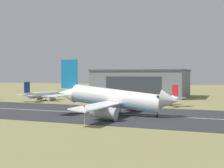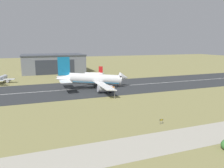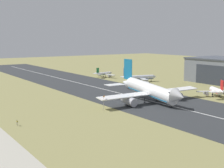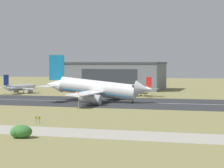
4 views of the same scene
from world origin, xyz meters
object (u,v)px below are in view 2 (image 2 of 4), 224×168
Objects in this scene: airplane_parked_centre at (93,74)px; windsock_pole at (113,88)px; runway_sign at (161,120)px; airplane_landing at (95,80)px; airplane_parked_east at (0,79)px.

airplane_parked_centre is 64.57m from windsock_pole.
windsock_pole is at bearing 94.75° from runway_sign.
airplane_parked_centre is at bearing 87.44° from runway_sign.
airplane_landing is 3.06× the size of airplane_parked_centre.
runway_sign is (4.64, -64.90, -4.18)m from airplane_landing.
airplane_parked_east is 4.30× the size of windsock_pole.
airplane_landing is 68.43m from airplane_parked_east.
airplane_parked_centre is 3.06× the size of windsock_pole.
airplane_parked_east is (-64.91, 2.36, -0.09)m from airplane_parked_centre.
windsock_pole reaches higher than runway_sign.
airplane_landing is at bearing -103.87° from airplane_parked_centre.
airplane_parked_centre reaches higher than runway_sign.
airplane_landing reaches higher than airplane_parked_east.
airplane_parked_centre is at bearing 83.10° from windsock_pole.
windsock_pole is at bearing -96.90° from airplane_parked_centre.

